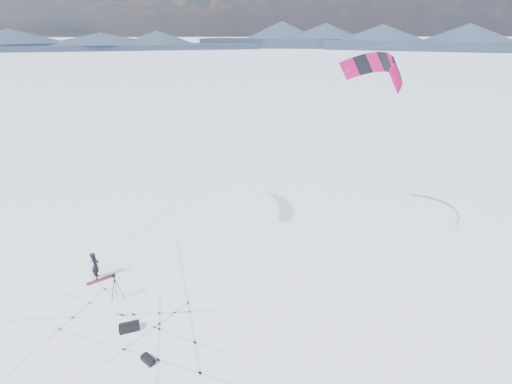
{
  "coord_description": "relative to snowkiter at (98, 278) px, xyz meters",
  "views": [
    {
      "loc": [
        6.7,
        -14.57,
        13.22
      ],
      "look_at": [
        8.47,
        5.2,
        4.56
      ],
      "focal_mm": 26.0,
      "sensor_mm": 36.0,
      "label": 1
    }
  ],
  "objects": [
    {
      "name": "ground",
      "position": [
        0.9,
        -3.97,
        0.0
      ],
      "size": [
        1800.0,
        1800.0,
        0.0
      ],
      "primitive_type": "plane",
      "color": "white"
    },
    {
      "name": "horizon_hills",
      "position": [
        0.9,
        -3.97,
        3.6
      ],
      "size": [
        704.0,
        704.42,
        8.78
      ],
      "color": "#18202F",
      "rests_on": "ground"
    },
    {
      "name": "snow_tracks",
      "position": [
        0.49,
        -4.61,
        0.0
      ],
      "size": [
        17.62,
        14.39,
        0.01
      ],
      "color": "#AAB6D6",
      "rests_on": "ground"
    },
    {
      "name": "snowkiter",
      "position": [
        0.0,
        0.0,
        0.0
      ],
      "size": [
        0.51,
        0.68,
        1.7
      ],
      "primitive_type": "imported",
      "rotation": [
        0.0,
        0.0,
        1.75
      ],
      "color": "black",
      "rests_on": "ground"
    },
    {
      "name": "snowboard",
      "position": [
        0.23,
        -0.23,
        0.02
      ],
      "size": [
        1.49,
        1.03,
        0.04
      ],
      "primitive_type": "cube",
      "rotation": [
        0.0,
        0.0,
        0.52
      ],
      "color": "maroon",
      "rests_on": "ground"
    },
    {
      "name": "tripod",
      "position": [
        1.64,
        -2.03,
        1.02
      ],
      "size": [
        0.68,
        0.72,
        1.59
      ],
      "rotation": [
        0.0,
        0.0,
        -0.15
      ],
      "color": "black",
      "rests_on": "ground"
    },
    {
      "name": "gear_bag_a",
      "position": [
        2.77,
        -4.37,
        0.18
      ],
      "size": [
        1.01,
        0.65,
        0.42
      ],
      "rotation": [
        0.0,
        0.0,
        0.24
      ],
      "color": "black",
      "rests_on": "ground"
    },
    {
      "name": "gear_bag_b",
      "position": [
        3.99,
        -6.35,
        0.14
      ],
      "size": [
        0.72,
        0.71,
        0.31
      ],
      "rotation": [
        0.0,
        0.0,
        -0.77
      ],
      "color": "black",
      "rests_on": "ground"
    },
    {
      "name": "power_kite",
      "position": [
        16.16,
        2.38,
        11.24
      ],
      "size": [
        17.44,
        5.71,
        11.03
      ],
      "color": "#B7094C",
      "rests_on": "ground"
    }
  ]
}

